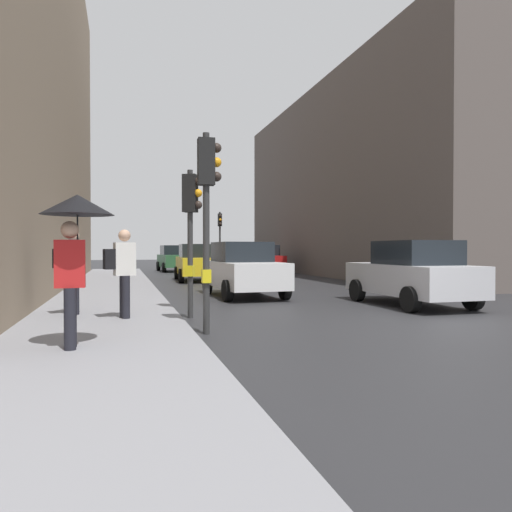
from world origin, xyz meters
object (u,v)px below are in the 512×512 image
car_green_estate (174,258)px  car_silver_hatchback (412,273)px  traffic_light_near_right (191,216)px  pedestrian_with_grey_backpack (72,267)px  pedestrian_with_black_backpack (122,268)px  car_yellow_taxi (198,262)px  car_dark_suv (230,257)px  traffic_light_near_left (207,196)px  pedestrian_with_umbrella (75,228)px  car_red_sedan (261,259)px  traffic_light_far_median (220,231)px  car_white_compact (243,269)px

car_green_estate → car_silver_hatchback: size_ratio=1.02×
traffic_light_near_right → car_green_estate: size_ratio=0.77×
pedestrian_with_grey_backpack → pedestrian_with_black_backpack: same height
car_yellow_taxi → car_dark_suv: size_ratio=0.99×
traffic_light_near_right → pedestrian_with_black_backpack: bearing=-152.3°
traffic_light_near_left → traffic_light_near_right: 2.15m
pedestrian_with_umbrella → pedestrian_with_black_backpack: 3.04m
car_yellow_taxi → traffic_light_near_right: bearing=-99.2°
traffic_light_near_left → pedestrian_with_black_backpack: traffic_light_near_left is taller
traffic_light_near_right → car_yellow_taxi: traffic_light_near_right is taller
car_red_sedan → car_green_estate: same height
car_yellow_taxi → car_green_estate: bearing=90.4°
pedestrian_with_grey_backpack → car_red_sedan: bearing=62.6°
traffic_light_near_right → car_red_sedan: 19.37m
traffic_light_far_median → car_red_sedan: size_ratio=0.92×
car_white_compact → pedestrian_with_umbrella: (-4.42, -8.16, 0.96)m
car_red_sedan → car_yellow_taxi: 7.40m
car_yellow_taxi → pedestrian_with_black_backpack: 13.68m
car_silver_hatchback → car_dark_suv: 24.83m
traffic_light_near_right → car_yellow_taxi: size_ratio=0.77×
traffic_light_far_median → car_dark_suv: 5.32m
traffic_light_far_median → traffic_light_near_left: size_ratio=1.09×
traffic_light_near_left → car_white_compact: 7.20m
pedestrian_with_black_backpack → pedestrian_with_grey_backpack: bearing=140.0°
car_green_estate → pedestrian_with_umbrella: bearing=-98.8°
car_dark_suv → pedestrian_with_umbrella: 30.51m
traffic_light_near_left → car_yellow_taxi: (2.02, 14.57, -1.63)m
traffic_light_far_median → car_white_compact: bearing=-98.6°
car_yellow_taxi → pedestrian_with_black_backpack: size_ratio=2.41×
car_green_estate → car_silver_hatchback: same height
car_green_estate → pedestrian_with_umbrella: pedestrian_with_umbrella is taller
car_silver_hatchback → car_yellow_taxi: bearing=109.3°
car_dark_suv → pedestrian_with_umbrella: bearing=-106.4°
car_green_estate → traffic_light_near_left: bearing=-94.5°
traffic_light_near_left → car_green_estate: bearing=85.5°
car_dark_suv → pedestrian_with_umbrella: pedestrian_with_umbrella is taller
traffic_light_near_right → car_dark_suv: traffic_light_near_right is taller
traffic_light_far_median → car_white_compact: size_ratio=0.93×
pedestrian_with_umbrella → pedestrian_with_black_backpack: pedestrian_with_umbrella is taller
pedestrian_with_black_backpack → traffic_light_near_right: bearing=27.7°
car_silver_hatchback → pedestrian_with_grey_backpack: pedestrian_with_grey_backpack is taller
traffic_light_near_left → car_yellow_taxi: traffic_light_near_left is taller
car_white_compact → pedestrian_with_umbrella: size_ratio=2.00×
car_white_compact → traffic_light_far_median: bearing=81.4°
traffic_light_near_right → car_white_compact: size_ratio=0.77×
car_green_estate → pedestrian_with_black_backpack: 23.51m
pedestrian_with_grey_backpack → pedestrian_with_black_backpack: 1.35m
traffic_light_near_left → car_yellow_taxi: 14.80m
pedestrian_with_umbrella → pedestrian_with_black_backpack: (0.63, 2.89, -0.68)m
car_white_compact → car_red_sedan: bearing=71.7°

